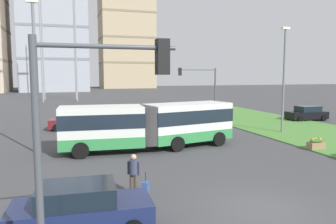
# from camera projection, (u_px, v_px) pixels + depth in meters

# --- Properties ---
(ground_plane) EXTENTS (260.00, 260.00, 0.00)m
(ground_plane) POSITION_uv_depth(u_px,v_px,m) (262.00, 209.00, 12.35)
(ground_plane) COLOR #424244
(articulated_bus) EXTENTS (11.99, 3.73, 3.00)m
(articulated_bus) POSITION_uv_depth(u_px,v_px,m) (150.00, 125.00, 22.17)
(articulated_bus) COLOR silver
(articulated_bus) RESTS_ON ground
(car_black_sedan) EXTENTS (4.46, 2.14, 1.58)m
(car_black_sedan) POSITION_uv_depth(u_px,v_px,m) (307.00, 114.00, 36.17)
(car_black_sedan) COLOR black
(car_black_sedan) RESTS_ON ground
(car_maroon_sedan) EXTENTS (4.59, 2.46, 1.58)m
(car_maroon_sedan) POSITION_uv_depth(u_px,v_px,m) (74.00, 121.00, 30.17)
(car_maroon_sedan) COLOR maroon
(car_maroon_sedan) RESTS_ON ground
(car_navy_sedan) EXTENTS (4.51, 2.25, 1.58)m
(car_navy_sedan) POSITION_uv_depth(u_px,v_px,m) (81.00, 209.00, 10.46)
(car_navy_sedan) COLOR #19234C
(car_navy_sedan) RESTS_ON ground
(pedestrian_crossing) EXTENTS (0.51, 0.36, 1.74)m
(pedestrian_crossing) POSITION_uv_depth(u_px,v_px,m) (134.00, 172.00, 13.67)
(pedestrian_crossing) COLOR #4C4238
(pedestrian_crossing) RESTS_ON ground
(rolling_suitcase) EXTENTS (0.39, 0.43, 0.97)m
(rolling_suitcase) POSITION_uv_depth(u_px,v_px,m) (146.00, 188.00, 13.69)
(rolling_suitcase) COLOR #335693
(rolling_suitcase) RESTS_ON ground
(flower_planter_2) EXTENTS (1.10, 0.56, 0.74)m
(flower_planter_2) POSITION_uv_depth(u_px,v_px,m) (316.00, 144.00, 22.02)
(flower_planter_2) COLOR #937051
(flower_planter_2) RESTS_ON grass_median
(traffic_light_near_left) EXTENTS (3.10, 0.28, 5.79)m
(traffic_light_near_left) POSITION_uv_depth(u_px,v_px,m) (85.00, 123.00, 7.10)
(traffic_light_near_left) COLOR #474C51
(traffic_light_near_left) RESTS_ON ground
(traffic_light_far_right) EXTENTS (4.37, 0.28, 5.70)m
(traffic_light_far_right) POSITION_uv_depth(u_px,v_px,m) (202.00, 84.00, 34.88)
(traffic_light_far_right) COLOR #474C51
(traffic_light_far_right) RESTS_ON ground
(streetlight_left) EXTENTS (0.70, 0.28, 9.50)m
(streetlight_left) POSITION_uv_depth(u_px,v_px,m) (35.00, 71.00, 20.26)
(streetlight_left) COLOR slate
(streetlight_left) RESTS_ON ground
(streetlight_median) EXTENTS (0.70, 0.28, 8.94)m
(streetlight_median) POSITION_uv_depth(u_px,v_px,m) (284.00, 76.00, 27.93)
(streetlight_median) COLOR slate
(streetlight_median) RESTS_ON ground
(apartment_tower_westcentre) EXTENTS (19.41, 18.99, 54.47)m
(apartment_tower_westcentre) POSITION_uv_depth(u_px,v_px,m) (53.00, 0.00, 98.95)
(apartment_tower_westcentre) COLOR #9EA3AD
(apartment_tower_westcentre) RESTS_ON ground
(apartment_tower_centre) EXTENTS (19.42, 15.90, 53.83)m
(apartment_tower_centre) POSITION_uv_depth(u_px,v_px,m) (126.00, 15.00, 123.11)
(apartment_tower_centre) COLOR tan
(apartment_tower_centre) RESTS_ON ground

